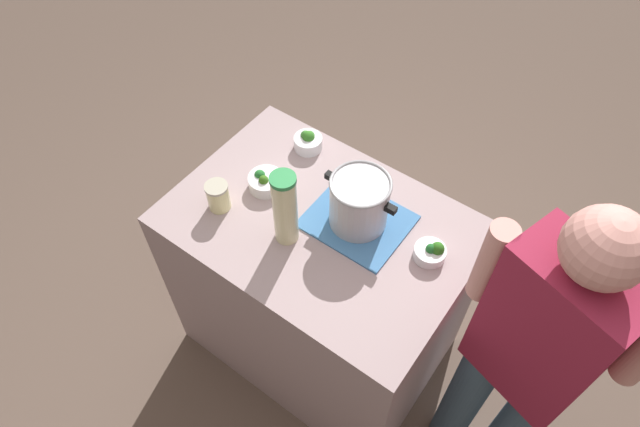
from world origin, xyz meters
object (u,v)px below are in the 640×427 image
Objects in this scene: cooking_pot at (359,202)px; lemonade_pitcher at (285,209)px; broccoli_bowl_front at (265,181)px; mason_jar at (218,196)px; broccoli_bowl_center at (308,141)px; person_cook at (524,363)px; broccoli_bowl_back at (431,252)px.

lemonade_pitcher is at bearing -129.57° from cooking_pot.
lemonade_pitcher is at bearing -32.79° from broccoli_bowl_front.
cooking_pot is 2.46× the size of mason_jar.
broccoli_bowl_center is (0.00, 0.26, 0.00)m from broccoli_bowl_front.
person_cook is (0.71, -0.12, -0.16)m from cooking_pot.
broccoli_bowl_center is at bearing 117.26° from lemonade_pitcher.
mason_jar is at bearing -100.32° from broccoli_bowl_center.
mason_jar is 0.44m from broccoli_bowl_center.
broccoli_bowl_center is at bearing 89.06° from broccoli_bowl_front.
broccoli_bowl_front is at bearing 176.97° from person_cook.
mason_jar is (-0.45, -0.24, -0.06)m from cooking_pot.
broccoli_bowl_front is 0.67m from broccoli_bowl_back.
cooking_pot is at bearing 50.43° from lemonade_pitcher.
broccoli_bowl_back is at bearing 7.56° from broccoli_bowl_front.
lemonade_pitcher is 0.30m from mason_jar.
mason_jar reaches higher than broccoli_bowl_back.
person_cook is at bearing 5.02° from lemonade_pitcher.
mason_jar is at bearing -151.84° from cooking_pot.
person_cook is at bearing -16.48° from broccoli_bowl_center.
lemonade_pitcher is 0.19× the size of person_cook.
lemonade_pitcher reaches higher than mason_jar.
person_cook is (1.08, -0.32, -0.08)m from broccoli_bowl_center.
mason_jar is 1.03× the size of broccoli_bowl_back.
cooking_pot is 0.17× the size of person_cook.
lemonade_pitcher is 2.80× the size of broccoli_bowl_back.
lemonade_pitcher is (-0.17, -0.20, 0.04)m from cooking_pot.
broccoli_bowl_center is at bearing 165.13° from broccoli_bowl_back.
broccoli_bowl_back is at bearing 4.24° from cooking_pot.
person_cook reaches higher than broccoli_bowl_back.
broccoli_bowl_front is at bearing -172.44° from broccoli_bowl_back.
cooking_pot is 0.51m from mason_jar.
person_cook is at bearing -18.94° from broccoli_bowl_back.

